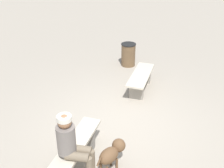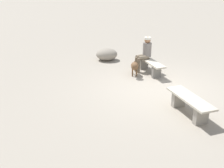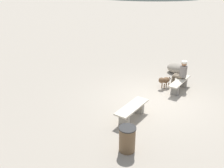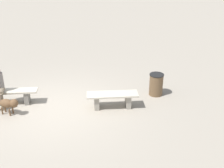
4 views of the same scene
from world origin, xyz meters
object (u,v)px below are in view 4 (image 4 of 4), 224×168
object	(u,v)px
bench_left	(112,98)
dog	(9,104)
bench_right	(10,95)
trash_bin	(156,84)

from	to	relation	value
bench_left	dog	bearing A→B (deg)	3.00
bench_left	bench_right	xyz separation A→B (m)	(3.18, 0.07, 0.00)
bench_right	trash_bin	distance (m)	4.67
dog	trash_bin	xyz separation A→B (m)	(-4.32, -1.70, 0.01)
bench_left	dog	world-z (taller)	dog
dog	trash_bin	size ratio (longest dim) A/B	0.93
bench_right	dog	xyz separation A→B (m)	(-0.23, 0.62, 0.04)
dog	trash_bin	bearing A→B (deg)	33.88
bench_left	trash_bin	bearing A→B (deg)	-153.71
bench_right	dog	size ratio (longest dim) A/B	2.48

